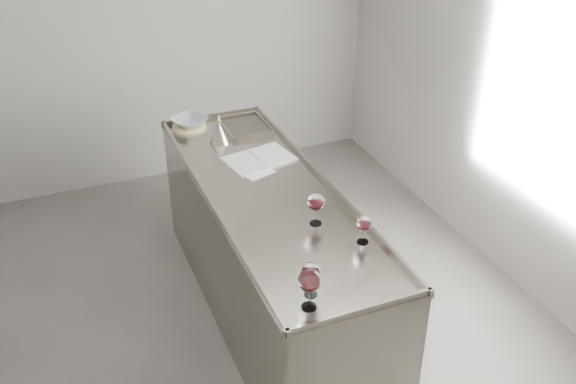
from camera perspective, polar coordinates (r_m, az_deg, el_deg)
name	(u,v)px	position (r m, az deg, el deg)	size (l,w,h in m)	color
room_shell	(196,160)	(3.28, -8.21, 2.85)	(4.54, 5.04, 2.84)	#504E4B
counter	(269,254)	(4.13, -1.67, -5.56)	(0.77, 2.42, 0.97)	gray
wine_glass_left	(310,282)	(2.92, 1.93, -7.96)	(0.11, 0.11, 0.21)	white
wine_glass_middle	(311,273)	(3.00, 2.08, -7.20)	(0.09, 0.09, 0.18)	white
wine_glass_right	(316,203)	(3.51, 2.52, -0.97)	(0.10, 0.10, 0.19)	white
wine_glass_small	(364,224)	(3.39, 6.75, -2.85)	(0.08, 0.08, 0.16)	white
notebook	(259,159)	(4.24, -2.58, 2.97)	(0.48, 0.37, 0.02)	silver
loose_paper_top	(251,169)	(4.13, -3.28, 2.09)	(0.19, 0.28, 0.00)	silver
trivet	(189,126)	(4.74, -8.76, 5.78)	(0.25, 0.25, 0.02)	#D4C889
ceramic_bowl	(189,121)	(4.73, -8.80, 6.22)	(0.25, 0.25, 0.06)	#85989B
wine_funnel	(219,134)	(4.47, -6.12, 5.14)	(0.14, 0.14, 0.21)	#A9A096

